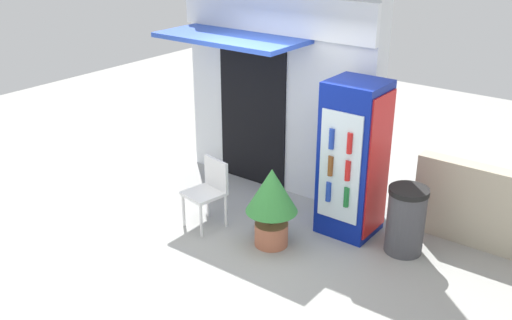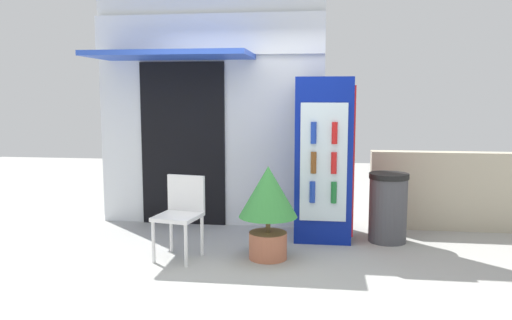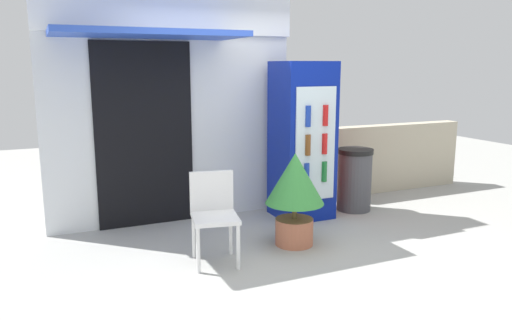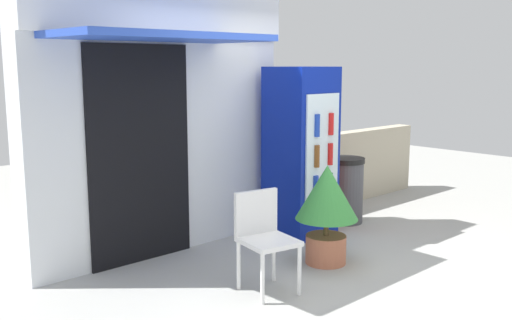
% 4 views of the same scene
% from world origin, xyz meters
% --- Properties ---
extents(ground, '(16.00, 16.00, 0.00)m').
position_xyz_m(ground, '(0.00, 0.00, 0.00)').
color(ground, '#A3A39E').
extents(storefront_building, '(2.93, 1.24, 3.20)m').
position_xyz_m(storefront_building, '(-0.70, 1.72, 1.64)').
color(storefront_building, silver).
rests_on(storefront_building, ground).
extents(drink_cooler, '(0.67, 0.67, 1.89)m').
position_xyz_m(drink_cooler, '(0.79, 1.15, 0.95)').
color(drink_cooler, navy).
rests_on(drink_cooler, ground).
extents(plastic_chair, '(0.49, 0.51, 0.85)m').
position_xyz_m(plastic_chair, '(-0.67, 0.23, 0.50)').
color(plastic_chair, white).
rests_on(plastic_chair, ground).
extents(potted_plant_near_shop, '(0.61, 0.61, 0.97)m').
position_xyz_m(potted_plant_near_shop, '(0.23, 0.29, 0.60)').
color(potted_plant_near_shop, '#BC6B4C').
rests_on(potted_plant_near_shop, ground).
extents(trash_bin, '(0.45, 0.45, 0.80)m').
position_xyz_m(trash_bin, '(1.53, 1.09, 0.40)').
color(trash_bin, '#47474C').
rests_on(trash_bin, ground).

